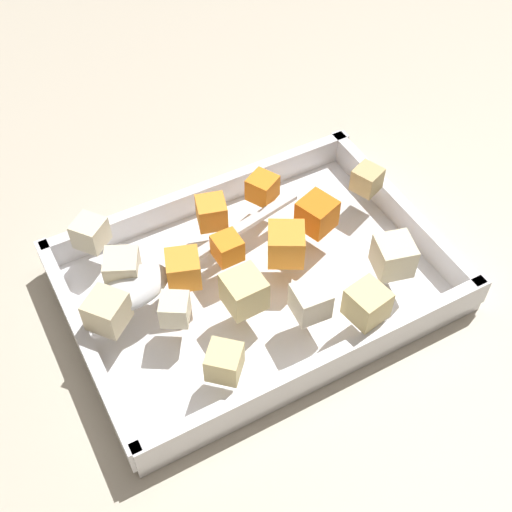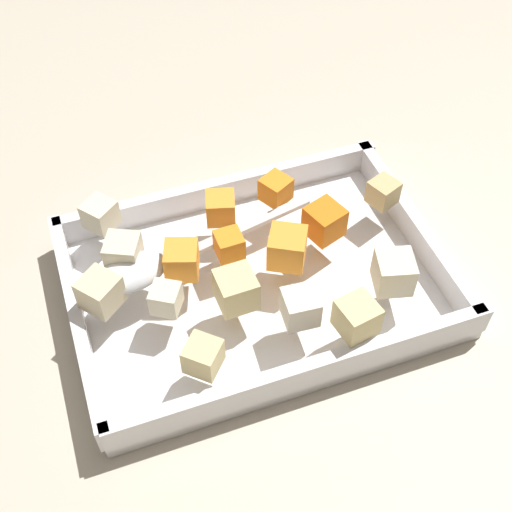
% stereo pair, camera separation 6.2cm
% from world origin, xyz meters
% --- Properties ---
extents(ground_plane, '(4.00, 4.00, 0.00)m').
position_xyz_m(ground_plane, '(0.00, 0.00, 0.00)').
color(ground_plane, '#BCB29E').
extents(baking_dish, '(0.35, 0.25, 0.05)m').
position_xyz_m(baking_dish, '(0.00, 0.00, 0.01)').
color(baking_dish, silver).
rests_on(baking_dish, ground_plane).
extents(carrot_chunk_far_right, '(0.03, 0.03, 0.02)m').
position_xyz_m(carrot_chunk_far_right, '(0.02, -0.02, 0.06)').
color(carrot_chunk_far_right, orange).
rests_on(carrot_chunk_far_right, baking_dish).
extents(carrot_chunk_heap_side, '(0.05, 0.05, 0.03)m').
position_xyz_m(carrot_chunk_heap_side, '(-0.03, 0.01, 0.06)').
color(carrot_chunk_heap_side, orange).
rests_on(carrot_chunk_heap_side, baking_dish).
extents(carrot_chunk_corner_ne, '(0.03, 0.03, 0.03)m').
position_xyz_m(carrot_chunk_corner_ne, '(0.02, -0.06, 0.06)').
color(carrot_chunk_corner_ne, orange).
rests_on(carrot_chunk_corner_ne, baking_dish).
extents(carrot_chunk_far_left, '(0.04, 0.04, 0.03)m').
position_xyz_m(carrot_chunk_far_left, '(-0.07, -0.01, 0.06)').
color(carrot_chunk_far_left, orange).
rests_on(carrot_chunk_far_left, baking_dish).
extents(carrot_chunk_heap_top, '(0.04, 0.04, 0.03)m').
position_xyz_m(carrot_chunk_heap_top, '(0.07, -0.01, 0.06)').
color(carrot_chunk_heap_top, orange).
rests_on(carrot_chunk_heap_top, baking_dish).
extents(carrot_chunk_center, '(0.04, 0.04, 0.03)m').
position_xyz_m(carrot_chunk_center, '(-0.04, -0.07, 0.06)').
color(carrot_chunk_center, orange).
rests_on(carrot_chunk_center, baking_dish).
extents(potato_chunk_mid_right, '(0.04, 0.04, 0.03)m').
position_xyz_m(potato_chunk_mid_right, '(0.08, 0.09, 0.06)').
color(potato_chunk_mid_right, '#E0CC89').
rests_on(potato_chunk_mid_right, baking_dish).
extents(potato_chunk_under_handle, '(0.04, 0.04, 0.03)m').
position_xyz_m(potato_chunk_under_handle, '(-0.05, 0.10, 0.06)').
color(potato_chunk_under_handle, '#E0CC89').
rests_on(potato_chunk_under_handle, baking_dish).
extents(potato_chunk_corner_sw, '(0.04, 0.04, 0.03)m').
position_xyz_m(potato_chunk_corner_sw, '(0.15, -0.00, 0.06)').
color(potato_chunk_corner_sw, beige).
rests_on(potato_chunk_corner_sw, baking_dish).
extents(potato_chunk_front_center, '(0.03, 0.03, 0.03)m').
position_xyz_m(potato_chunk_front_center, '(-0.14, -0.03, 0.06)').
color(potato_chunk_front_center, tan).
rests_on(potato_chunk_front_center, baking_dish).
extents(potato_chunk_corner_nw, '(0.03, 0.03, 0.03)m').
position_xyz_m(potato_chunk_corner_nw, '(0.03, 0.04, 0.06)').
color(potato_chunk_corner_nw, '#E0CC89').
rests_on(potato_chunk_corner_nw, baking_dish).
extents(potato_chunk_back_center, '(0.04, 0.04, 0.03)m').
position_xyz_m(potato_chunk_back_center, '(0.13, -0.10, 0.06)').
color(potato_chunk_back_center, beige).
rests_on(potato_chunk_back_center, baking_dish).
extents(potato_chunk_rim_edge, '(0.03, 0.03, 0.02)m').
position_xyz_m(potato_chunk_rim_edge, '(0.10, 0.02, 0.06)').
color(potato_chunk_rim_edge, beige).
rests_on(potato_chunk_rim_edge, baking_dish).
extents(potato_chunk_near_right, '(0.04, 0.04, 0.03)m').
position_xyz_m(potato_chunk_near_right, '(-0.10, 0.07, 0.06)').
color(potato_chunk_near_right, beige).
rests_on(potato_chunk_near_right, baking_dish).
extents(parsnip_chunk_corner_se, '(0.04, 0.04, 0.03)m').
position_xyz_m(parsnip_chunk_corner_se, '(0.12, -0.04, 0.06)').
color(parsnip_chunk_corner_se, beige).
rests_on(parsnip_chunk_corner_se, baking_dish).
extents(parsnip_chunk_near_left, '(0.03, 0.03, 0.03)m').
position_xyz_m(parsnip_chunk_near_left, '(-0.01, 0.07, 0.06)').
color(parsnip_chunk_near_left, silver).
rests_on(parsnip_chunk_near_left, baking_dish).
extents(serving_spoon, '(0.23, 0.07, 0.02)m').
position_xyz_m(serving_spoon, '(0.10, -0.02, 0.05)').
color(serving_spoon, silver).
rests_on(serving_spoon, baking_dish).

